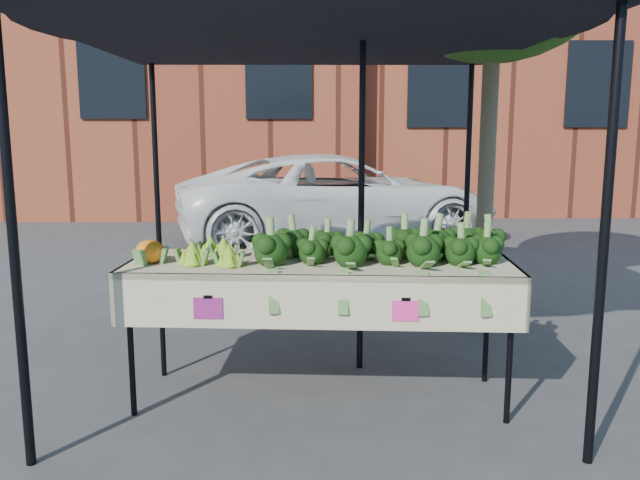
{
  "coord_description": "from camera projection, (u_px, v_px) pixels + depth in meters",
  "views": [
    {
      "loc": [
        0.16,
        -3.97,
        1.72
      ],
      "look_at": [
        0.19,
        0.19,
        1.0
      ],
      "focal_mm": 36.22,
      "sensor_mm": 36.0,
      "label": 1
    }
  ],
  "objects": [
    {
      "name": "vehicle",
      "position": [
        338.0,
        81.0,
        9.52
      ],
      "size": [
        1.83,
        2.49,
        4.84
      ],
      "primitive_type": "imported",
      "rotation": [
        0.0,
        0.0,
        1.81
      ],
      "color": "white",
      "rests_on": "ground"
    },
    {
      "name": "broccoli_heap",
      "position": [
        382.0,
        241.0,
        4.04
      ],
      "size": [
        1.59,
        0.56,
        0.25
      ],
      "primitive_type": "ellipsoid",
      "color": "black",
      "rests_on": "table"
    },
    {
      "name": "cauliflower_pair",
      "position": [
        150.0,
        249.0,
        3.97
      ],
      "size": [
        0.19,
        0.19,
        0.17
      ],
      "primitive_type": "ellipsoid",
      "color": "orange",
      "rests_on": "table"
    },
    {
      "name": "table",
      "position": [
        320.0,
        330.0,
        4.11
      ],
      "size": [
        2.44,
        0.93,
        0.9
      ],
      "color": "#C5B597",
      "rests_on": "ground"
    },
    {
      "name": "building_right",
      "position": [
        593.0,
        25.0,
        15.85
      ],
      "size": [
        12.0,
        8.0,
        8.5
      ],
      "primitive_type": "cube",
      "color": "maroon",
      "rests_on": "ground"
    },
    {
      "name": "building_left",
      "position": [
        97.0,
        10.0,
        15.23
      ],
      "size": [
        12.0,
        8.0,
        9.0
      ],
      "primitive_type": "cube",
      "color": "maroon",
      "rests_on": "ground"
    },
    {
      "name": "ground",
      "position": [
        292.0,
        396.0,
        4.2
      ],
      "size": [
        90.0,
        90.0,
        0.0
      ],
      "primitive_type": "plane",
      "color": "#353538"
    },
    {
      "name": "canopy",
      "position": [
        311.0,
        179.0,
        4.56
      ],
      "size": [
        3.16,
        3.16,
        2.74
      ],
      "primitive_type": null,
      "color": "black",
      "rests_on": "ground"
    },
    {
      "name": "street_tree",
      "position": [
        490.0,
        98.0,
        5.23
      ],
      "size": [
        2.0,
        2.0,
        3.93
      ],
      "primitive_type": null,
      "color": "#1E4C14",
      "rests_on": "ground"
    },
    {
      "name": "romanesco_cluster",
      "position": [
        214.0,
        245.0,
        4.05
      ],
      "size": [
        0.42,
        0.56,
        0.19
      ],
      "primitive_type": "ellipsoid",
      "color": "#A2C027",
      "rests_on": "table"
    }
  ]
}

